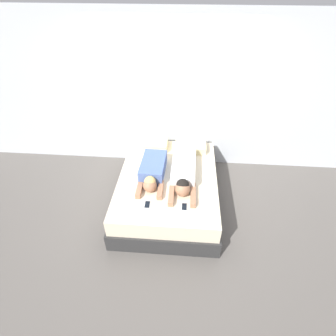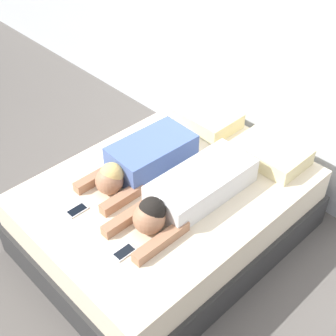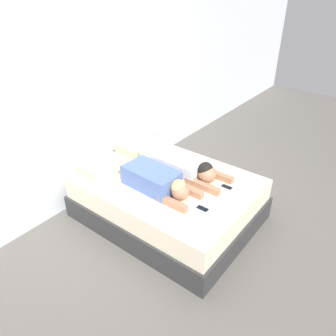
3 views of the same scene
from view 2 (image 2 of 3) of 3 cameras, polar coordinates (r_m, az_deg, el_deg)
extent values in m
plane|color=#5B5651|center=(3.67, 0.00, -8.24)|extent=(12.00, 12.00, 0.00)
cube|color=silver|center=(3.63, 13.60, 15.62)|extent=(12.00, 0.06, 2.60)
cube|color=#2D2D2D|center=(3.57, 0.00, -6.76)|extent=(1.51, 1.98, 0.28)
cube|color=beige|center=(3.37, 0.00, -3.64)|extent=(1.45, 1.92, 0.26)
cube|color=beige|center=(3.85, 4.65, 6.20)|extent=(0.51, 0.37, 0.12)
cube|color=beige|center=(3.54, 12.43, 1.84)|extent=(0.51, 0.37, 0.12)
cube|color=#4C66A5|center=(3.37, -1.96, 1.69)|extent=(0.36, 0.62, 0.22)
sphere|color=#A37051|center=(3.19, -7.17, -1.55)|extent=(0.19, 0.19, 0.19)
sphere|color=#D8B266|center=(3.18, -6.89, -0.76)|extent=(0.16, 0.16, 0.16)
cube|color=#A37051|center=(3.32, -8.83, -1.24)|extent=(0.07, 0.34, 0.07)
cube|color=#A37051|center=(3.14, -5.63, -3.78)|extent=(0.07, 0.34, 0.07)
cube|color=silver|center=(3.16, 4.15, -1.90)|extent=(0.36, 0.78, 0.19)
sphere|color=#A37051|center=(2.91, -2.32, -6.12)|extent=(0.21, 0.21, 0.21)
sphere|color=black|center=(2.89, -1.96, -5.22)|extent=(0.18, 0.18, 0.18)
cube|color=#A37051|center=(3.02, -4.64, -5.88)|extent=(0.07, 0.42, 0.07)
cube|color=#A37051|center=(2.87, -0.81, -8.94)|extent=(0.07, 0.42, 0.07)
cube|color=silver|center=(3.15, -11.02, -5.10)|extent=(0.07, 0.14, 0.01)
cube|color=black|center=(3.15, -11.03, -5.03)|extent=(0.06, 0.12, 0.00)
cube|color=silver|center=(2.87, -5.34, -10.20)|extent=(0.07, 0.14, 0.01)
cube|color=black|center=(2.86, -5.35, -10.13)|extent=(0.06, 0.12, 0.00)
camera|label=1|loc=(2.03, -91.74, 11.12)|focal=28.00mm
camera|label=3|loc=(4.26, -53.42, 24.11)|focal=35.00mm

